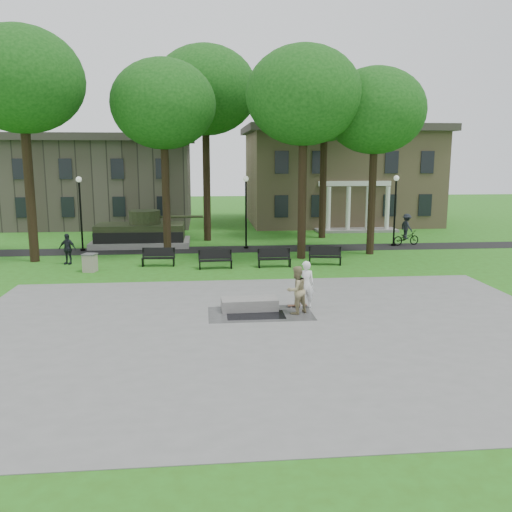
{
  "coord_description": "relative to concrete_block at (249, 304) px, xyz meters",
  "views": [
    {
      "loc": [
        -2.22,
        -22.78,
        5.98
      ],
      "look_at": [
        0.16,
        1.92,
        1.4
      ],
      "focal_mm": 38.0,
      "sensor_mm": 36.0,
      "label": 1
    }
  ],
  "objects": [
    {
      "name": "ground",
      "position": [
        0.5,
        2.2,
        -0.24
      ],
      "size": [
        120.0,
        120.0,
        0.0
      ],
      "primitive_type": "plane",
      "color": "#2C6016",
      "rests_on": "ground"
    },
    {
      "name": "lamp_mid",
      "position": [
        1.0,
        14.5,
        2.55
      ],
      "size": [
        0.36,
        0.36,
        4.73
      ],
      "color": "black",
      "rests_on": "ground"
    },
    {
      "name": "lamp_left",
      "position": [
        -9.5,
        14.5,
        2.55
      ],
      "size": [
        0.36,
        0.36,
        4.73
      ],
      "color": "black",
      "rests_on": "ground"
    },
    {
      "name": "tree_1",
      "position": [
        -4.0,
        12.7,
        8.71
      ],
      "size": [
        6.2,
        6.2,
        11.63
      ],
      "color": "black",
      "rests_on": "ground"
    },
    {
      "name": "plaza",
      "position": [
        0.5,
        -2.8,
        -0.23
      ],
      "size": [
        22.0,
        16.0,
        0.02
      ],
      "primitive_type": "cube",
      "color": "gray",
      "rests_on": "ground"
    },
    {
      "name": "park_bench_3",
      "position": [
        4.96,
        8.67,
        0.28
      ],
      "size": [
        1.85,
        0.78,
        1.0
      ],
      "rotation": [
        0.0,
        0.0,
        -0.15
      ],
      "color": "black",
      "rests_on": "ground"
    },
    {
      "name": "tree_3",
      "position": [
        8.5,
        11.7,
        8.35
      ],
      "size": [
        6.0,
        6.0,
        11.19
      ],
      "color": "black",
      "rests_on": "ground"
    },
    {
      "name": "pedestrian_walker",
      "position": [
        -9.39,
        10.19,
        0.62
      ],
      "size": [
        1.1,
        0.73,
        1.74
      ],
      "primitive_type": "imported",
      "rotation": [
        0.0,
        0.0,
        -0.33
      ],
      "color": "black",
      "rests_on": "ground"
    },
    {
      "name": "trash_bin",
      "position": [
        -7.73,
        7.98,
        0.24
      ],
      "size": [
        0.81,
        0.81,
        0.96
      ],
      "rotation": [
        0.0,
        0.0,
        -0.27
      ],
      "color": "#A09283",
      "rests_on": "ground"
    },
    {
      "name": "friend_watching",
      "position": [
        1.75,
        -0.72,
        0.7
      ],
      "size": [
        1.14,
        1.07,
        1.86
      ],
      "primitive_type": "imported",
      "rotation": [
        0.0,
        0.0,
        3.7
      ],
      "color": "#9A8E63",
      "rests_on": "plaza"
    },
    {
      "name": "concrete_block",
      "position": [
        0.0,
        0.0,
        0.0
      ],
      "size": [
        2.23,
        1.07,
        0.45
      ],
      "primitive_type": "cube",
      "rotation": [
        0.0,
        0.0,
        0.03
      ],
      "color": "gray",
      "rests_on": "plaza"
    },
    {
      "name": "tank_monument",
      "position": [
        -5.95,
        16.2,
        0.61
      ],
      "size": [
        7.45,
        3.4,
        2.4
      ],
      "color": "gray",
      "rests_on": "ground"
    },
    {
      "name": "tree_4",
      "position": [
        -1.5,
        18.2,
        10.15
      ],
      "size": [
        7.2,
        7.2,
        13.5
      ],
      "color": "black",
      "rests_on": "ground"
    },
    {
      "name": "building_right",
      "position": [
        10.5,
        28.19,
        4.1
      ],
      "size": [
        17.0,
        12.0,
        8.6
      ],
      "color": "#9E8460",
      "rests_on": "ground"
    },
    {
      "name": "skateboarder",
      "position": [
        2.24,
        0.05,
        0.73
      ],
      "size": [
        0.71,
        0.47,
        1.91
      ],
      "primitive_type": "imported",
      "rotation": [
        0.0,
        0.0,
        3.12
      ],
      "color": "white",
      "rests_on": "plaza"
    },
    {
      "name": "lamp_right",
      "position": [
        11.0,
        14.5,
        2.55
      ],
      "size": [
        0.36,
        0.36,
        4.73
      ],
      "color": "black",
      "rests_on": "ground"
    },
    {
      "name": "tree_2",
      "position": [
        4.0,
        10.7,
        9.07
      ],
      "size": [
        6.6,
        6.6,
        12.16
      ],
      "color": "black",
      "rests_on": "ground"
    },
    {
      "name": "footpath",
      "position": [
        0.5,
        14.2,
        -0.24
      ],
      "size": [
        44.0,
        2.6,
        0.01
      ],
      "primitive_type": "cube",
      "color": "black",
      "rests_on": "ground"
    },
    {
      "name": "tree_0",
      "position": [
        -11.5,
        11.2,
        9.78
      ],
      "size": [
        6.8,
        6.8,
        12.97
      ],
      "color": "black",
      "rests_on": "ground"
    },
    {
      "name": "park_bench_0",
      "position": [
        -4.28,
        9.2,
        0.28
      ],
      "size": [
        1.83,
        0.64,
        1.0
      ],
      "rotation": [
        0.0,
        0.0,
        -0.06
      ],
      "color": "black",
      "rests_on": "ground"
    },
    {
      "name": "cyclist",
      "position": [
        11.94,
        14.68,
        0.64
      ],
      "size": [
        2.06,
        1.22,
        2.16
      ],
      "rotation": [
        0.0,
        0.0,
        1.81
      ],
      "color": "black",
      "rests_on": "ground"
    },
    {
      "name": "puddle",
      "position": [
        0.18,
        -0.82,
        -0.22
      ],
      "size": [
        2.2,
        1.2,
        0.0
      ],
      "primitive_type": "cube",
      "color": "black",
      "rests_on": "plaza"
    },
    {
      "name": "park_bench_2",
      "position": [
        2.07,
        8.32,
        0.28
      ],
      "size": [
        1.81,
        0.56,
        1.0
      ],
      "rotation": [
        0.0,
        0.0,
        0.02
      ],
      "color": "black",
      "rests_on": "ground"
    },
    {
      "name": "skateboard",
      "position": [
        1.95,
        0.2,
        -0.19
      ],
      "size": [
        0.79,
        0.25,
        0.07
      ],
      "primitive_type": "cube",
      "rotation": [
        0.0,
        0.0,
        0.06
      ],
      "color": "brown",
      "rests_on": "plaza"
    },
    {
      "name": "tree_5",
      "position": [
        7.0,
        18.7,
        9.42
      ],
      "size": [
        6.4,
        6.4,
        12.44
      ],
      "color": "black",
      "rests_on": "ground"
    },
    {
      "name": "building_left",
      "position": [
        -10.5,
        28.7,
        3.35
      ],
      "size": [
        15.0,
        10.0,
        7.2
      ],
      "primitive_type": "cube",
      "color": "#4C443D",
      "rests_on": "ground"
    },
    {
      "name": "park_bench_1",
      "position": [
        -1.15,
        8.19,
        0.28
      ],
      "size": [
        1.82,
        0.63,
        1.0
      ],
      "rotation": [
        0.0,
        0.0,
        0.06
      ],
      "color": "black",
      "rests_on": "ground"
    }
  ]
}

